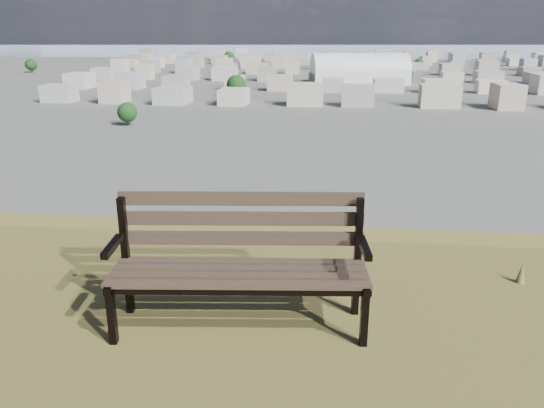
# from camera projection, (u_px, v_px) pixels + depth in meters

# --- Properties ---
(park_bench) EXTENTS (1.85, 0.76, 0.94)m
(park_bench) POSITION_uv_depth(u_px,v_px,m) (240.00, 255.00, 3.80)
(park_bench) COLOR #412F25
(park_bench) RESTS_ON hilltop_mesa
(arena) EXTENTS (52.64, 30.30, 20.89)m
(arena) POSITION_uv_depth(u_px,v_px,m) (359.00, 74.00, 277.09)
(arena) COLOR silver
(arena) RESTS_ON ground
(city_blocks) EXTENTS (395.00, 361.00, 7.00)m
(city_blocks) POSITION_uv_depth(u_px,v_px,m) (335.00, 64.00, 380.67)
(city_blocks) COLOR beige
(city_blocks) RESTS_ON ground
(city_trees) EXTENTS (406.52, 387.20, 9.98)m
(city_trees) POSITION_uv_depth(u_px,v_px,m) (289.00, 70.00, 311.98)
(city_trees) COLOR #2E2117
(city_trees) RESTS_ON ground
(bay_water) EXTENTS (2400.00, 700.00, 0.12)m
(bay_water) POSITION_uv_depth(u_px,v_px,m) (336.00, 47.00, 858.73)
(bay_water) COLOR #97B0C1
(bay_water) RESTS_ON ground
(far_hills) EXTENTS (2050.00, 340.00, 60.00)m
(far_hills) POSITION_uv_depth(u_px,v_px,m) (312.00, 31.00, 1331.96)
(far_hills) COLOR #8894A9
(far_hills) RESTS_ON ground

